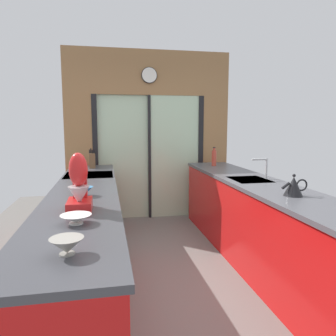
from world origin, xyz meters
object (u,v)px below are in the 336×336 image
(mixing_bowl_far, at_px, (84,191))
(knife_block, at_px, (92,160))
(stand_mixer, at_px, (79,189))
(kettle, at_px, (294,186))
(mixing_bowl_near, at_px, (67,246))
(oven_range, at_px, (90,211))
(mixing_bowl_mid, at_px, (76,219))
(soap_bottle, at_px, (214,158))

(mixing_bowl_far, relative_size, knife_block, 0.55)
(stand_mixer, bearing_deg, kettle, 4.84)
(mixing_bowl_near, distance_m, stand_mixer, 0.80)
(oven_range, distance_m, knife_block, 0.85)
(mixing_bowl_near, height_order, knife_block, knife_block)
(mixing_bowl_mid, relative_size, kettle, 0.79)
(kettle, distance_m, soap_bottle, 2.08)
(mixing_bowl_near, bearing_deg, soap_bottle, 59.49)
(oven_range, xyz_separation_m, mixing_bowl_near, (0.02, -2.50, 0.51))
(mixing_bowl_mid, bearing_deg, knife_block, 90.00)
(mixing_bowl_far, height_order, kettle, kettle)
(oven_range, relative_size, mixing_bowl_near, 5.67)
(oven_range, distance_m, mixing_bowl_near, 2.55)
(mixing_bowl_far, bearing_deg, oven_range, 90.87)
(stand_mixer, height_order, kettle, stand_mixer)
(oven_range, bearing_deg, mixing_bowl_far, -89.13)
(knife_block, distance_m, kettle, 2.82)
(oven_range, relative_size, soap_bottle, 3.28)
(oven_range, relative_size, mixing_bowl_far, 5.96)
(mixing_bowl_mid, relative_size, knife_block, 0.69)
(soap_bottle, bearing_deg, kettle, -89.95)
(oven_range, height_order, mixing_bowl_mid, mixing_bowl_mid)
(mixing_bowl_near, height_order, kettle, kettle)
(oven_range, height_order, knife_block, knife_block)
(mixing_bowl_mid, relative_size, soap_bottle, 0.69)
(knife_block, height_order, kettle, knife_block)
(mixing_bowl_far, distance_m, kettle, 1.82)
(mixing_bowl_far, height_order, stand_mixer, stand_mixer)
(mixing_bowl_mid, height_order, kettle, kettle)
(mixing_bowl_mid, distance_m, mixing_bowl_far, 0.80)
(knife_block, bearing_deg, mixing_bowl_near, -90.00)
(oven_range, xyz_separation_m, soap_bottle, (1.80, 0.52, 0.59))
(mixing_bowl_mid, height_order, knife_block, knife_block)
(oven_range, relative_size, knife_block, 3.29)
(mixing_bowl_mid, bearing_deg, kettle, 14.41)
(oven_range, height_order, mixing_bowl_near, mixing_bowl_near)
(mixing_bowl_mid, height_order, soap_bottle, soap_bottle)
(mixing_bowl_near, height_order, soap_bottle, soap_bottle)
(mixing_bowl_near, xyz_separation_m, stand_mixer, (0.00, 0.79, 0.12))
(mixing_bowl_far, xyz_separation_m, soap_bottle, (1.78, 1.73, 0.08))
(oven_range, xyz_separation_m, mixing_bowl_far, (0.02, -1.21, 0.51))
(mixing_bowl_mid, bearing_deg, stand_mixer, 90.00)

